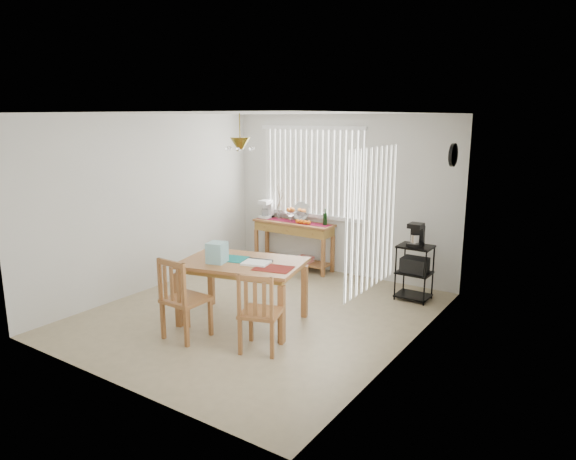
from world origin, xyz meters
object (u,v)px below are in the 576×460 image
Objects in this scene: sideboard at (294,233)px; cart_items at (417,235)px; chair_left at (183,299)px; dining_table at (242,268)px; wire_cart at (415,267)px; chair_right at (260,313)px.

cart_items is at bearing -8.63° from sideboard.
sideboard is at bearing 171.37° from cart_items.
chair_left reaches higher than sideboard.
wire_cart is at bearing 52.86° from dining_table.
chair_left is (-1.77, -2.77, 0.01)m from wire_cart.
wire_cart is at bearing -90.00° from cart_items.
chair_left is 0.97m from chair_right.
sideboard is 2.30m from wire_cart.
chair_right is (-0.82, -2.56, -0.49)m from cart_items.
chair_right is at bearing -107.83° from wire_cart.
sideboard is at bearing 99.07° from chair_left.
wire_cart is 0.86× the size of chair_right.
chair_right is (0.69, -0.56, -0.25)m from dining_table.
dining_table is at bearing -127.02° from cart_items.
wire_cart is 3.29m from chair_left.
cart_items is 0.19× the size of dining_table.
sideboard is 2.47m from dining_table.
wire_cart is (2.27, -0.35, -0.13)m from sideboard.
dining_table is at bearing -72.04° from sideboard.
chair_left is at bearing -108.51° from dining_table.
sideboard is at bearing 107.96° from dining_table.
dining_table is 0.92m from chair_right.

